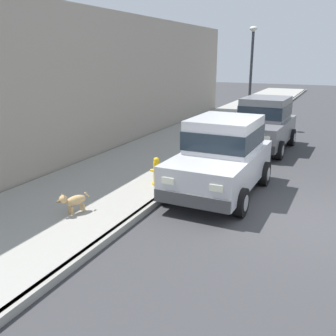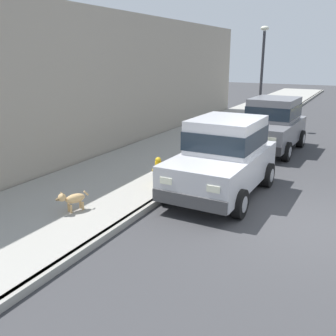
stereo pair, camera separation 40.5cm
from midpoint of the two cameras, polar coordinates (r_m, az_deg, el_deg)
name	(u,v)px [view 1 (the left image)]	position (r m, az deg, el deg)	size (l,w,h in m)	color
ground_plane	(302,221)	(8.49, 18.23, -7.53)	(80.00, 80.00, 0.00)	#38383A
curb	(165,195)	(9.29, -1.66, -4.06)	(0.16, 64.00, 0.14)	gray
sidewalk	(104,185)	(10.18, -10.76, -2.48)	(3.60, 64.00, 0.14)	#99968E
car_silver_hatchback	(222,155)	(9.45, 6.88, 1.93)	(2.01, 3.83, 1.88)	#BCBCC1
car_grey_hatchback	(264,123)	(14.29, 13.38, 6.60)	(2.05, 3.86, 1.88)	slate
dog_tan	(73,200)	(8.26, -15.40, -4.72)	(0.38, 0.71, 0.49)	tan
fire_hydrant	(157,172)	(9.72, -2.92, -0.61)	(0.34, 0.24, 0.72)	gold
street_lamp	(251,65)	(18.09, 11.75, 14.87)	(0.36, 0.36, 4.42)	#2D2D33
building_facade	(129,81)	(14.99, -6.67, 12.85)	(0.50, 20.00, 4.79)	#9E9384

